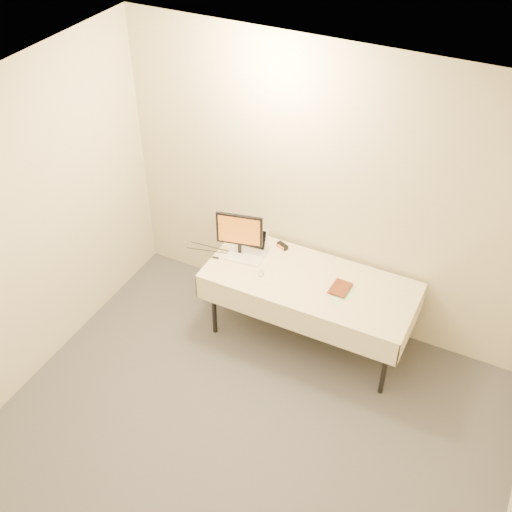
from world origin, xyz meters
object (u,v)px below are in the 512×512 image
at_px(monitor, 239,232).
at_px(book, 332,277).
at_px(laptop, 248,248).
at_px(table, 310,285).

distance_m(monitor, book, 0.93).
bearing_deg(laptop, monitor, -143.76).
bearing_deg(laptop, book, -12.21).
relative_size(table, book, 8.81).
distance_m(table, laptop, 0.68).
relative_size(monitor, book, 2.06).
bearing_deg(table, laptop, 172.12).
height_order(table, monitor, monitor).
relative_size(laptop, book, 1.67).
distance_m(table, book, 0.26).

